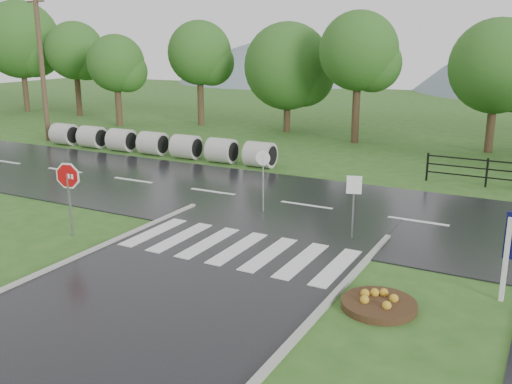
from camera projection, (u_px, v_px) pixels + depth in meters
The scene contains 11 objects.
ground at pixel (121, 324), 12.12m from camera, with size 120.00×120.00×0.00m, color #2D5A1E.
main_road at pixel (306, 206), 20.64m from camera, with size 90.00×8.00×0.04m, color black.
crosswalk at pixel (238, 248), 16.36m from camera, with size 6.50×2.80×0.02m.
hills at pixel (506, 219), 69.97m from camera, with size 102.00×48.00×48.00m.
treeline at pixel (421, 146), 32.11m from camera, with size 83.20×5.20×10.00m.
culvert_pipes at pixel (153, 143), 29.66m from camera, with size 13.90×1.20×1.20m.
stop_sign at pixel (68, 182), 17.10m from camera, with size 1.07×0.25×2.45m.
flower_bed at pixel (379, 303), 12.81m from camera, with size 1.69×1.69×0.34m.
reg_sign_small at pixel (354, 195), 16.79m from camera, with size 0.43×0.14×2.00m.
reg_sign_round at pixel (263, 174), 19.51m from camera, with size 0.51×0.09×2.21m.
utility_pole_west at pixel (42, 66), 32.82m from camera, with size 1.52×0.29×8.55m.
Camera 1 is at (7.69, -8.32, 5.89)m, focal length 40.00 mm.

